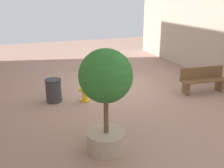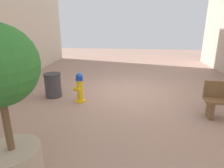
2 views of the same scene
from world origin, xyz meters
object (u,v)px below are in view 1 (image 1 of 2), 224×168
object	(u,v)px
fire_hydrant	(84,88)
planter_tree	(106,89)
bench_near	(203,79)
trash_bin	(54,90)

from	to	relation	value
fire_hydrant	planter_tree	distance (m)	3.29
fire_hydrant	planter_tree	xyz separation A→B (m)	(0.28, 3.10, 1.07)
planter_tree	bench_near	bearing A→B (deg)	-152.36
fire_hydrant	trash_bin	xyz separation A→B (m)	(1.00, -0.33, -0.07)
fire_hydrant	trash_bin	bearing A→B (deg)	-18.05
bench_near	planter_tree	xyz separation A→B (m)	(4.67, 2.44, 1.03)
bench_near	trash_bin	xyz separation A→B (m)	(5.39, -0.98, -0.10)
fire_hydrant	bench_near	size ratio (longest dim) A/B	0.51
fire_hydrant	trash_bin	world-z (taller)	fire_hydrant
bench_near	planter_tree	size ratio (longest dim) A/B	0.75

